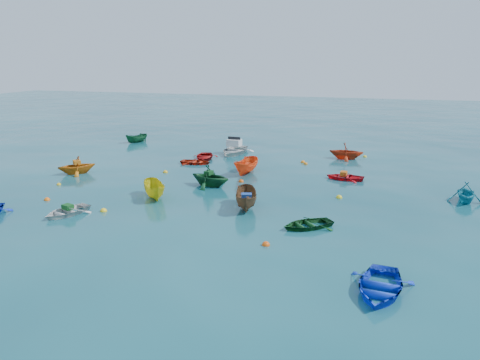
% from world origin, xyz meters
% --- Properties ---
extents(ground, '(160.00, 160.00, 0.00)m').
position_xyz_m(ground, '(0.00, 0.00, 0.00)').
color(ground, '#093947').
rests_on(ground, ground).
extents(dinghy_white_near, '(2.65, 3.18, 0.57)m').
position_xyz_m(dinghy_white_near, '(-7.47, -3.65, 0.00)').
color(dinghy_white_near, silver).
rests_on(dinghy_white_near, ground).
extents(sampan_brown_mid, '(2.08, 3.51, 1.27)m').
position_xyz_m(sampan_brown_mid, '(1.82, 0.40, 0.00)').
color(sampan_brown_mid, brown).
rests_on(sampan_brown_mid, ground).
extents(dinghy_blue_se, '(2.76, 3.64, 0.71)m').
position_xyz_m(dinghy_blue_se, '(9.40, -7.79, 0.00)').
color(dinghy_blue_se, '#1036D0').
rests_on(dinghy_blue_se, ground).
extents(dinghy_orange_w, '(3.56, 3.58, 1.43)m').
position_xyz_m(dinghy_orange_w, '(-12.78, 4.65, 0.00)').
color(dinghy_orange_w, '#CB6D13').
rests_on(dinghy_orange_w, ground).
extents(sampan_yellow_mid, '(2.79, 3.21, 1.21)m').
position_xyz_m(sampan_yellow_mid, '(-4.23, 0.68, 0.00)').
color(sampan_yellow_mid, gold).
rests_on(sampan_yellow_mid, ground).
extents(dinghy_green_e, '(3.37, 3.26, 0.57)m').
position_xyz_m(dinghy_green_e, '(5.71, -1.73, 0.00)').
color(dinghy_green_e, '#0F4118').
rests_on(dinghy_green_e, ground).
extents(dinghy_cyan_se, '(2.21, 2.53, 1.30)m').
position_xyz_m(dinghy_cyan_se, '(14.17, 5.61, 0.00)').
color(dinghy_cyan_se, teal).
rests_on(dinghy_cyan_se, ground).
extents(dinghy_red_nw, '(2.53, 1.81, 0.52)m').
position_xyz_m(dinghy_red_nw, '(-5.49, 10.37, 0.00)').
color(dinghy_red_nw, '#B8260F').
rests_on(dinghy_red_nw, ground).
extents(sampan_orange_n, '(1.62, 3.47, 1.30)m').
position_xyz_m(sampan_orange_n, '(-0.54, 8.38, 0.00)').
color(sampan_orange_n, '#F54D17').
rests_on(sampan_orange_n, ground).
extents(dinghy_green_n, '(3.42, 3.12, 1.54)m').
position_xyz_m(dinghy_green_n, '(-1.94, 4.36, 0.00)').
color(dinghy_green_n, '#0F4320').
rests_on(dinghy_green_n, ground).
extents(dinghy_red_ne, '(2.76, 2.05, 0.55)m').
position_xyz_m(dinghy_red_ne, '(6.71, 8.87, 0.00)').
color(dinghy_red_ne, red).
rests_on(dinghy_red_ne, ground).
extents(dinghy_red_far, '(2.90, 3.51, 0.63)m').
position_xyz_m(dinghy_red_far, '(-5.46, 12.30, 0.00)').
color(dinghy_red_far, '#A10D0D').
rests_on(dinghy_red_far, ground).
extents(dinghy_orange_far, '(2.93, 2.54, 1.51)m').
position_xyz_m(dinghy_orange_far, '(6.19, 16.04, 0.00)').
color(dinghy_orange_far, red).
rests_on(dinghy_orange_far, ground).
extents(sampan_green_far, '(2.03, 2.67, 0.98)m').
position_xyz_m(sampan_green_far, '(-15.15, 17.95, 0.00)').
color(sampan_green_far, '#13532B').
rests_on(sampan_green_far, ground).
extents(motorboat_white, '(3.16, 4.28, 1.46)m').
position_xyz_m(motorboat_white, '(-3.75, 15.36, 0.00)').
color(motorboat_white, silver).
rests_on(motorboat_white, ground).
extents(tarp_green_a, '(0.66, 0.57, 0.27)m').
position_xyz_m(tarp_green_a, '(-7.44, -3.56, 0.42)').
color(tarp_green_a, '#134E1B').
rests_on(tarp_green_a, dinghy_white_near).
extents(tarp_blue_a, '(0.70, 0.60, 0.29)m').
position_xyz_m(tarp_blue_a, '(1.86, 0.26, 0.78)').
color(tarp_blue_a, '#194194').
rests_on(tarp_blue_a, sampan_brown_mid).
extents(tarp_orange_a, '(0.79, 0.78, 0.31)m').
position_xyz_m(tarp_orange_a, '(-12.74, 4.69, 0.87)').
color(tarp_orange_a, '#CC6914').
rests_on(tarp_orange_a, dinghy_orange_w).
extents(tarp_green_b, '(0.56, 0.66, 0.28)m').
position_xyz_m(tarp_green_b, '(-2.03, 4.38, 0.91)').
color(tarp_green_b, '#11451A').
rests_on(tarp_green_b, dinghy_green_n).
extents(tarp_orange_b, '(0.49, 0.63, 0.29)m').
position_xyz_m(tarp_orange_b, '(6.61, 8.88, 0.42)').
color(tarp_orange_b, '#C35914').
rests_on(tarp_orange_b, dinghy_red_ne).
extents(buoy_or_a, '(0.36, 0.36, 0.36)m').
position_xyz_m(buoy_or_a, '(-10.35, -1.72, 0.00)').
color(buoy_or_a, orange).
rests_on(buoy_or_a, ground).
extents(buoy_ye_a, '(0.38, 0.38, 0.38)m').
position_xyz_m(buoy_ye_a, '(-5.81, -2.57, 0.00)').
color(buoy_ye_a, yellow).
rests_on(buoy_ye_a, ground).
extents(buoy_or_b, '(0.38, 0.38, 0.38)m').
position_xyz_m(buoy_or_b, '(4.24, -4.65, 0.00)').
color(buoy_or_b, '#E8500C').
rests_on(buoy_or_b, ground).
extents(buoy_ye_b, '(0.30, 0.30, 0.30)m').
position_xyz_m(buoy_ye_b, '(-11.99, 1.51, 0.00)').
color(buoy_ye_b, gold).
rests_on(buoy_ye_b, ground).
extents(buoy_or_c, '(0.37, 0.37, 0.37)m').
position_xyz_m(buoy_or_c, '(-0.22, 5.97, 0.00)').
color(buoy_or_c, '#DA4D0B').
rests_on(buoy_or_c, ground).
extents(buoy_ye_c, '(0.39, 0.39, 0.39)m').
position_xyz_m(buoy_ye_c, '(6.77, 4.08, 0.00)').
color(buoy_ye_c, yellow).
rests_on(buoy_ye_c, ground).
extents(buoy_or_d, '(0.33, 0.33, 0.33)m').
position_xyz_m(buoy_or_d, '(3.21, 12.88, 0.00)').
color(buoy_or_d, '#CE690B').
rests_on(buoy_or_d, ground).
extents(buoy_ye_d, '(0.38, 0.38, 0.38)m').
position_xyz_m(buoy_ye_d, '(-6.55, 6.91, 0.00)').
color(buoy_ye_d, gold).
rests_on(buoy_ye_d, ground).
extents(buoy_or_e, '(0.38, 0.38, 0.38)m').
position_xyz_m(buoy_or_e, '(2.89, 13.47, 0.00)').
color(buoy_or_e, orange).
rests_on(buoy_or_e, ground).
extents(buoy_ye_e, '(0.34, 0.34, 0.34)m').
position_xyz_m(buoy_ye_e, '(7.72, 17.30, 0.00)').
color(buoy_ye_e, yellow).
rests_on(buoy_ye_e, ground).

